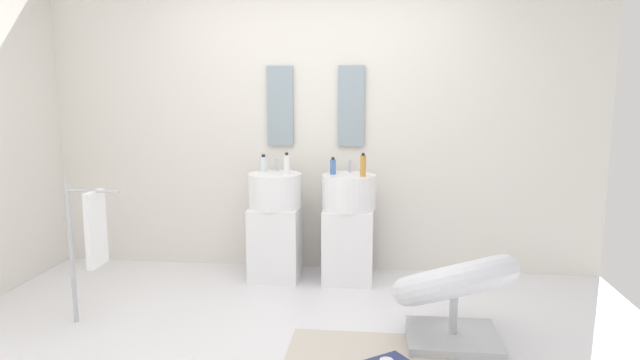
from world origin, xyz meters
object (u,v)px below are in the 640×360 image
pedestal_sink_right (348,226)px  soap_bottle_clear (264,164)px  soap_bottle_amber (363,166)px  pedestal_sink_left (275,224)px  towel_rack (92,232)px  lounge_chair (454,288)px  soap_bottle_white (287,164)px  soap_bottle_blue (333,167)px

pedestal_sink_right → soap_bottle_clear: 0.86m
pedestal_sink_right → soap_bottle_amber: (0.12, -0.08, 0.51)m
pedestal_sink_left → pedestal_sink_right: 0.60m
pedestal_sink_right → towel_rack: bearing=-147.3°
pedestal_sink_left → lounge_chair: bearing=-39.4°
soap_bottle_white → pedestal_sink_left: bearing=157.8°
soap_bottle_amber → soap_bottle_blue: bearing=161.6°
lounge_chair → soap_bottle_white: bearing=139.3°
lounge_chair → soap_bottle_clear: bearing=140.7°
pedestal_sink_right → towel_rack: (-1.62, -1.04, 0.17)m
soap_bottle_white → soap_bottle_clear: soap_bottle_white is taller
soap_bottle_white → soap_bottle_blue: soap_bottle_white is taller
soap_bottle_blue → soap_bottle_clear: (-0.58, 0.08, 0.00)m
pedestal_sink_left → pedestal_sink_right: same height
pedestal_sink_left → soap_bottle_white: soap_bottle_white is taller
towel_rack → soap_bottle_clear: 1.48m
towel_rack → soap_bottle_blue: soap_bottle_blue is taller
lounge_chair → soap_bottle_clear: size_ratio=7.61×
pedestal_sink_left → soap_bottle_amber: (0.72, -0.08, 0.51)m
lounge_chair → soap_bottle_amber: bearing=120.8°
soap_bottle_white → soap_bottle_amber: (0.61, -0.03, 0.00)m
soap_bottle_amber → pedestal_sink_right: bearing=145.9°
pedestal_sink_left → towel_rack: 1.47m
soap_bottle_clear → soap_bottle_amber: size_ratio=0.78×
pedestal_sink_right → soap_bottle_amber: soap_bottle_amber is taller
lounge_chair → soap_bottle_blue: bearing=127.8°
towel_rack → soap_bottle_blue: bearing=35.0°
pedestal_sink_right → soap_bottle_blue: 0.50m
pedestal_sink_right → soap_bottle_clear: bearing=173.5°
soap_bottle_white → soap_bottle_blue: (0.37, 0.05, -0.02)m
pedestal_sink_left → soap_bottle_white: 0.52m
towel_rack → soap_bottle_amber: 2.01m
soap_bottle_clear → soap_bottle_amber: soap_bottle_amber is taller
pedestal_sink_right → soap_bottle_blue: soap_bottle_blue is taller
soap_bottle_clear → soap_bottle_amber: bearing=-10.9°
pedestal_sink_right → soap_bottle_white: bearing=-174.9°
towel_rack → soap_bottle_white: 1.54m
soap_bottle_white → soap_bottle_clear: (-0.22, 0.13, -0.02)m
soap_bottle_amber → pedestal_sink_left: bearing=173.8°
pedestal_sink_right → soap_bottle_white: soap_bottle_white is taller
soap_bottle_white → soap_bottle_blue: bearing=7.3°
pedestal_sink_right → lounge_chair: 1.30m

